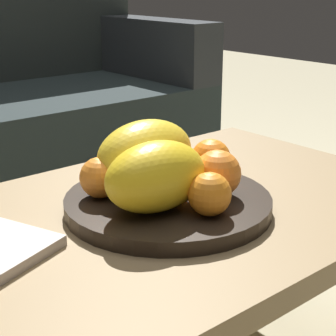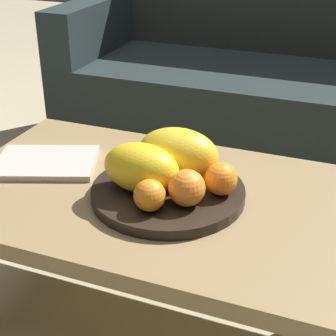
# 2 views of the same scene
# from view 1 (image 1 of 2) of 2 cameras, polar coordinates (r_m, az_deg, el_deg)

# --- Properties ---
(coffee_table) EXTENTS (1.01, 0.60, 0.39)m
(coffee_table) POSITION_cam_1_polar(r_m,az_deg,el_deg) (0.96, -1.30, -6.88)
(coffee_table) COLOR olive
(coffee_table) RESTS_ON ground_plane
(fruit_bowl) EXTENTS (0.35, 0.35, 0.03)m
(fruit_bowl) POSITION_cam_1_polar(r_m,az_deg,el_deg) (0.95, 0.00, -3.58)
(fruit_bowl) COLOR black
(fruit_bowl) RESTS_ON coffee_table
(melon_large_front) EXTENTS (0.18, 0.12, 0.11)m
(melon_large_front) POSITION_cam_1_polar(r_m,az_deg,el_deg) (0.87, -1.23, -0.85)
(melon_large_front) COLOR yellow
(melon_large_front) RESTS_ON fruit_bowl
(melon_smaller_beside) EXTENTS (0.19, 0.13, 0.12)m
(melon_smaller_beside) POSITION_cam_1_polar(r_m,az_deg,el_deg) (0.97, -2.31, 1.44)
(melon_smaller_beside) COLOR yellow
(melon_smaller_beside) RESTS_ON fruit_bowl
(orange_front) EXTENTS (0.08, 0.08, 0.08)m
(orange_front) POSITION_cam_1_polar(r_m,az_deg,el_deg) (0.93, 5.06, -0.57)
(orange_front) COLOR orange
(orange_front) RESTS_ON fruit_bowl
(orange_left) EXTENTS (0.07, 0.07, 0.07)m
(orange_left) POSITION_cam_1_polar(r_m,az_deg,el_deg) (0.93, -6.94, -0.97)
(orange_left) COLOR orange
(orange_left) RESTS_ON fruit_bowl
(orange_right) EXTENTS (0.07, 0.07, 0.07)m
(orange_right) POSITION_cam_1_polar(r_m,az_deg,el_deg) (0.86, 4.27, -2.68)
(orange_right) COLOR orange
(orange_right) RESTS_ON fruit_bowl
(orange_back) EXTENTS (0.07, 0.07, 0.07)m
(orange_back) POSITION_cam_1_polar(r_m,az_deg,el_deg) (1.02, 4.39, 0.93)
(orange_back) COLOR orange
(orange_back) RESTS_ON fruit_bowl
(banana_bunch) EXTENTS (0.16, 0.13, 0.06)m
(banana_bunch) POSITION_cam_1_polar(r_m,az_deg,el_deg) (0.96, -0.78, -0.68)
(banana_bunch) COLOR yellow
(banana_bunch) RESTS_ON fruit_bowl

